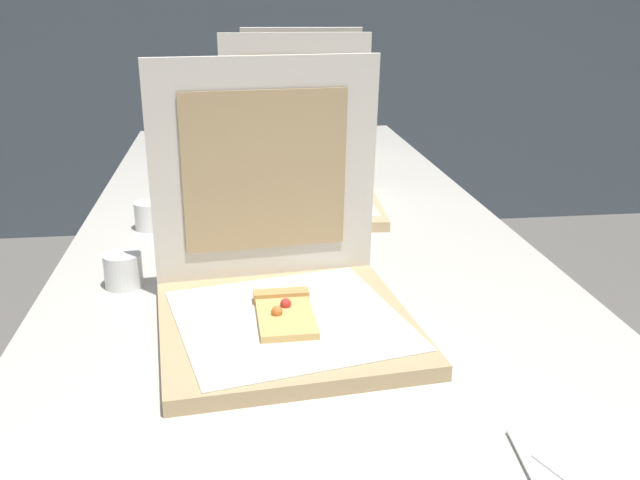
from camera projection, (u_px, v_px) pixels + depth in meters
The scene contains 8 objects.
table at pixel (299, 259), 1.40m from camera, with size 0.88×2.42×0.74m.
pizza_box_front at pixel (282, 289), 1.02m from camera, with size 0.39×0.39×0.37m.
pizza_box_middle at pixel (299, 182), 1.60m from camera, with size 0.37×0.38×0.37m.
pizza_box_back at pixel (302, 139), 2.06m from camera, with size 0.39×0.39×0.37m.
cup_white_far at pixel (186, 178), 1.73m from camera, with size 0.06×0.06×0.06m, color white.
cup_white_mid at pixel (150, 216), 1.44m from camera, with size 0.06×0.06×0.06m, color white.
cup_white_near_center at pixel (123, 270), 1.15m from camera, with size 0.06×0.06×0.06m, color white.
napkin_pile at pixel (602, 468), 0.71m from camera, with size 0.16×0.15×0.01m.
Camera 1 is at (-0.12, -0.64, 1.20)m, focal length 39.36 mm.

